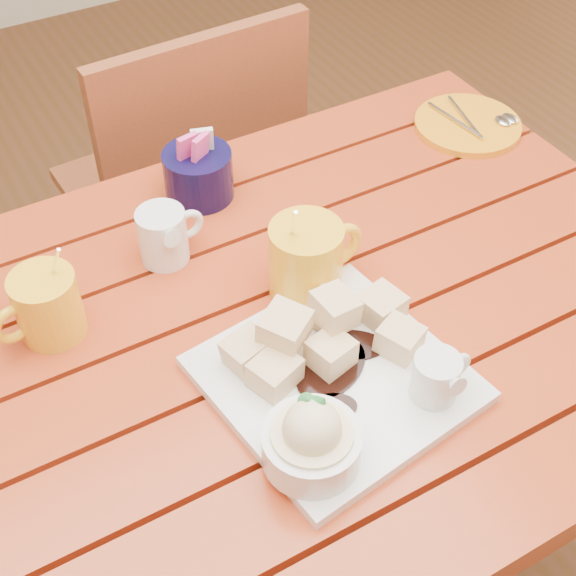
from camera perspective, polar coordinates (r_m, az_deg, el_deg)
table at (r=1.11m, az=-1.52°, el=-6.75°), size 1.20×0.79×0.75m
dessert_plate at (r=0.93m, az=3.19°, el=-6.88°), size 0.31×0.31×0.11m
coffee_mug_left at (r=1.03m, az=-16.85°, el=-1.21°), size 0.12×0.08×0.14m
coffee_mug_right at (r=1.04m, az=1.42°, el=2.08°), size 0.14×0.10×0.16m
cream_pitcher at (r=1.10m, az=-8.78°, el=3.78°), size 0.10×0.08×0.08m
sugar_caddy at (r=1.21m, az=-6.40°, el=8.10°), size 0.10×0.10×0.11m
orange_saucer at (r=1.40m, az=12.72°, el=11.27°), size 0.18×0.18×0.02m
chair_far at (r=1.67m, az=-7.03°, el=6.99°), size 0.43×0.43×0.87m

